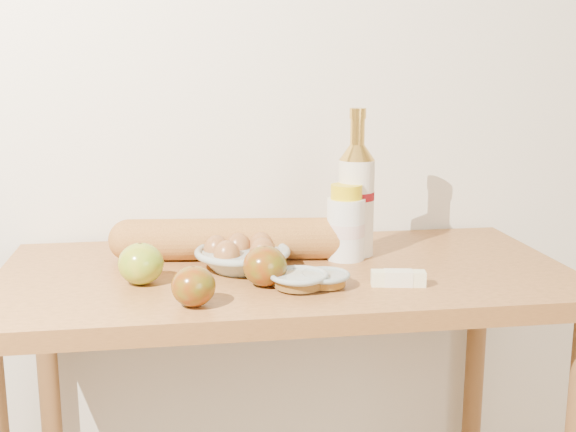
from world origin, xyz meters
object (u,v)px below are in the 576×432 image
object	(u,v)px
bourbon_bottle	(356,196)
egg_bowl	(242,256)
cream_bottle	(346,225)
baguette	(234,239)
table	(286,323)

from	to	relation	value
bourbon_bottle	egg_bowl	bearing A→B (deg)	178.05
bourbon_bottle	cream_bottle	distance (m)	0.07
bourbon_bottle	baguette	bearing A→B (deg)	160.91
bourbon_bottle	table	bearing A→B (deg)	-171.91
table	bourbon_bottle	size ratio (longest dim) A/B	3.63
bourbon_bottle	egg_bowl	distance (m)	0.30
table	egg_bowl	bearing A→B (deg)	175.27
cream_bottle	bourbon_bottle	bearing A→B (deg)	49.92
table	baguette	bearing A→B (deg)	138.91
bourbon_bottle	baguette	world-z (taller)	bourbon_bottle
table	baguette	distance (m)	0.22
cream_bottle	egg_bowl	distance (m)	0.24
baguette	bourbon_bottle	bearing A→B (deg)	5.79
baguette	egg_bowl	bearing A→B (deg)	-76.70
table	cream_bottle	world-z (taller)	cream_bottle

